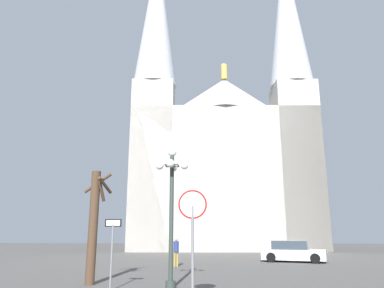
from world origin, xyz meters
The scene contains 7 objects.
cathedral centered at (3.50, 35.30, 11.32)m, with size 21.89×15.28×38.81m.
stop_sign centered at (2.19, 2.26, 2.21)m, with size 0.81×0.12×3.13m.
one_way_arrow_sign centered at (-0.84, 4.97, 1.52)m, with size 0.60×0.07×2.42m.
street_lamp centered at (1.18, 5.46, 3.15)m, with size 1.25×1.25×5.12m.
bare_tree centered at (-2.04, 6.38, 2.33)m, with size 1.26×1.25×4.42m.
parked_car_near_white centered at (7.93, 18.08, 0.66)m, with size 4.49×2.94×1.40m.
pedestrian_walking centered at (0.39, 14.01, 1.01)m, with size 0.32×0.32×1.67m.
Camera 1 is at (2.92, -8.04, 1.96)m, focal length 33.94 mm.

